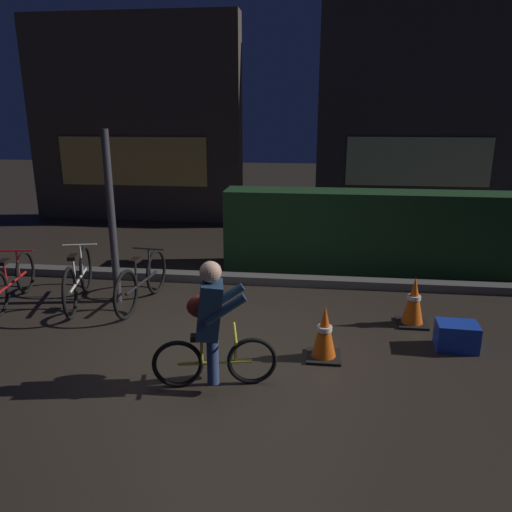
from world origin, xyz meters
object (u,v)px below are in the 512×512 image
object	(u,v)px
parked_bike_leftmost	(12,281)
parked_bike_center_left	(142,281)
traffic_cone_far	(414,302)
traffic_cone_near	(324,333)
blue_crate	(457,336)
cyclist	(211,324)
street_post	(112,219)
parked_bike_left_mid	(78,279)

from	to	relation	value
parked_bike_leftmost	parked_bike_center_left	bearing A→B (deg)	-93.69
traffic_cone_far	parked_bike_center_left	bearing A→B (deg)	176.30
parked_bike_leftmost	traffic_cone_far	world-z (taller)	parked_bike_leftmost
traffic_cone_near	blue_crate	xyz separation A→B (m)	(1.45, 0.40, -0.14)
parked_bike_center_left	blue_crate	xyz separation A→B (m)	(3.88, -0.84, -0.18)
traffic_cone_near	blue_crate	distance (m)	1.51
parked_bike_center_left	blue_crate	bearing A→B (deg)	-96.79
traffic_cone_far	cyclist	world-z (taller)	cyclist
parked_bike_leftmost	traffic_cone_far	size ratio (longest dim) A/B	2.41
parked_bike_center_left	traffic_cone_near	bearing A→B (deg)	-111.66
street_post	parked_bike_center_left	size ratio (longest dim) A/B	1.47
parked_bike_leftmost	traffic_cone_far	xyz separation A→B (m)	(5.26, -0.04, -0.02)
parked_bike_leftmost	cyclist	xyz separation A→B (m)	(3.11, -1.72, 0.31)
traffic_cone_near	traffic_cone_far	bearing A→B (deg)	42.84
blue_crate	cyclist	world-z (taller)	cyclist
parked_bike_left_mid	traffic_cone_far	distance (m)	4.38
parked_bike_left_mid	traffic_cone_far	world-z (taller)	parked_bike_left_mid
parked_bike_center_left	street_post	bearing A→B (deg)	85.75
street_post	traffic_cone_near	bearing A→B (deg)	-24.88
parked_bike_center_left	traffic_cone_far	size ratio (longest dim) A/B	2.55
cyclist	traffic_cone_far	bearing A→B (deg)	25.78
street_post	traffic_cone_far	xyz separation A→B (m)	(3.89, -0.29, -0.86)
parked_bike_left_mid	cyclist	xyz separation A→B (m)	(2.23, -1.83, 0.28)
street_post	traffic_cone_near	distance (m)	3.21
parked_bike_leftmost	traffic_cone_near	world-z (taller)	parked_bike_leftmost
traffic_cone_far	cyclist	size ratio (longest dim) A/B	0.50
blue_crate	parked_bike_leftmost	bearing A→B (deg)	173.39
parked_bike_leftmost	traffic_cone_near	size ratio (longest dim) A/B	2.50
street_post	traffic_cone_near	xyz separation A→B (m)	(2.80, -1.30, -0.87)
parked_bike_center_left	blue_crate	size ratio (longest dim) A/B	3.58
traffic_cone_near	traffic_cone_far	xyz separation A→B (m)	(1.09, 1.01, 0.01)
street_post	parked_bike_center_left	world-z (taller)	street_post
street_post	traffic_cone_far	bearing A→B (deg)	-4.29
parked_bike_leftmost	blue_crate	distance (m)	5.67
traffic_cone_far	cyclist	distance (m)	2.74
street_post	blue_crate	world-z (taller)	street_post
blue_crate	parked_bike_center_left	bearing A→B (deg)	167.84
parked_bike_leftmost	parked_bike_left_mid	xyz separation A→B (m)	(0.89, 0.12, 0.03)
street_post	blue_crate	size ratio (longest dim) A/B	5.26
traffic_cone_near	street_post	bearing A→B (deg)	155.12
parked_bike_left_mid	traffic_cone_near	distance (m)	3.49
street_post	cyclist	distance (m)	2.68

